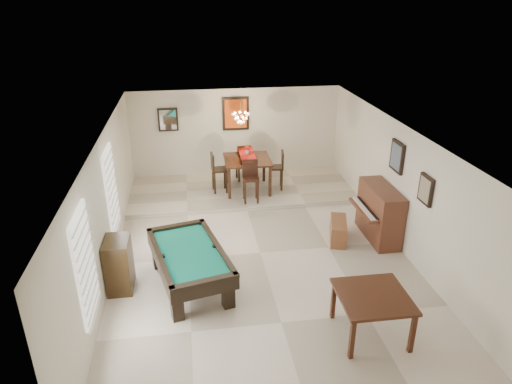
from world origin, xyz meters
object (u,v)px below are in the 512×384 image
object	(u,v)px
apothecary_chest	(119,264)
dining_chair_south	(251,182)
piano_bench	(338,231)
dining_chair_north	(243,162)
dining_table	(247,172)
dining_chair_west	(220,173)
upright_piano	(374,213)
dining_chair_east	(276,170)
pool_table	(190,269)
square_table	(371,315)
flower_vase	(247,150)
chandelier	(241,114)

from	to	relation	value
apothecary_chest	dining_chair_south	world-z (taller)	dining_chair_south
piano_bench	dining_chair_north	distance (m)	3.99
dining_table	dining_chair_west	bearing A→B (deg)	179.80
upright_piano	dining_chair_east	size ratio (longest dim) A/B	1.36
pool_table	dining_table	xyz separation A→B (m)	(1.62, 4.06, 0.26)
square_table	apothecary_chest	xyz separation A→B (m)	(-4.11, 1.89, 0.13)
pool_table	dining_chair_north	distance (m)	5.08
pool_table	apothecary_chest	xyz separation A→B (m)	(-1.29, 0.11, 0.14)
dining_chair_north	upright_piano	bearing A→B (deg)	118.39
dining_chair_west	dining_chair_east	bearing A→B (deg)	-95.94
apothecary_chest	dining_chair_north	world-z (taller)	dining_chair_north
flower_vase	dining_chair_south	bearing A→B (deg)	-91.03
square_table	apothecary_chest	distance (m)	4.52
piano_bench	pool_table	bearing A→B (deg)	-159.48
dining_table	chandelier	xyz separation A→B (m)	(-0.15, 0.08, 1.57)
piano_bench	dining_chair_east	size ratio (longest dim) A/B	0.81
dining_table	dining_chair_east	bearing A→B (deg)	-2.48
dining_chair_north	flower_vase	bearing A→B (deg)	85.80
square_table	dining_chair_east	distance (m)	5.82
square_table	dining_chair_west	xyz separation A→B (m)	(-1.95, 5.84, 0.28)
piano_bench	flower_vase	world-z (taller)	flower_vase
dining_table	chandelier	distance (m)	1.58
dining_chair_south	dining_chair_north	size ratio (longest dim) A/B	1.02
apothecary_chest	dining_chair_west	xyz separation A→B (m)	(2.15, 3.94, 0.15)
dining_table	dining_chair_west	world-z (taller)	dining_chair_west
flower_vase	apothecary_chest	bearing A→B (deg)	-126.37
upright_piano	dining_chair_east	distance (m)	3.25
apothecary_chest	chandelier	size ratio (longest dim) A/B	1.68
piano_bench	dining_chair_east	distance (m)	2.96
pool_table	dining_chair_north	bearing A→B (deg)	58.41
dining_table	dining_chair_south	size ratio (longest dim) A/B	1.13
dining_chair_north	dining_chair_east	size ratio (longest dim) A/B	1.00
dining_chair_north	dining_chair_west	xyz separation A→B (m)	(-0.72, -0.76, 0.01)
piano_bench	dining_chair_south	world-z (taller)	dining_chair_south
flower_vase	dining_chair_west	bearing A→B (deg)	179.80
dining_chair_south	dining_chair_north	bearing A→B (deg)	92.85
dining_table	dining_chair_east	world-z (taller)	dining_chair_east
pool_table	flower_vase	xyz separation A→B (m)	(1.62, 4.06, 0.89)
pool_table	dining_table	bearing A→B (deg)	54.98
square_table	dining_chair_east	bearing A→B (deg)	94.27
apothecary_chest	chandelier	bearing A→B (deg)	55.60
flower_vase	chandelier	xyz separation A→B (m)	(-0.15, 0.08, 0.95)
dining_table	dining_chair_north	world-z (taller)	dining_chair_north
dining_table	dining_chair_north	size ratio (longest dim) A/B	1.15
flower_vase	dining_chair_east	distance (m)	0.98
square_table	dining_table	size ratio (longest dim) A/B	0.89
apothecary_chest	dining_chair_west	distance (m)	4.50
piano_bench	dining_chair_west	world-z (taller)	dining_chair_west
pool_table	dining_chair_west	distance (m)	4.16
pool_table	square_table	xyz separation A→B (m)	(2.82, -1.78, 0.02)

